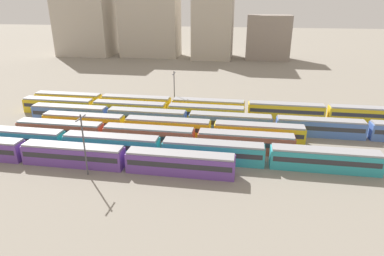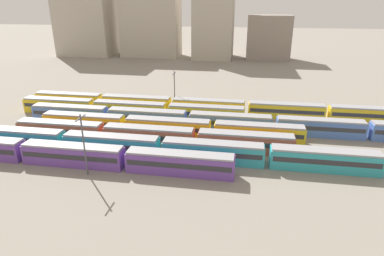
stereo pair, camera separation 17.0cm
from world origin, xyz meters
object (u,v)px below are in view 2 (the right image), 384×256
(train_track_5, at_px, (130,109))
(catenary_pole_0, at_px, (84,142))
(train_track_3, at_px, (168,127))
(train_track_0, at_px, (73,155))
(train_track_1, at_px, (161,148))
(train_track_4, at_px, (230,122))
(train_track_6, at_px, (246,109))
(catenary_pole_1, at_px, (174,88))
(train_track_2, at_px, (149,136))

(train_track_5, bearing_deg, catenary_pole_0, -84.41)
(train_track_3, relative_size, train_track_5, 1.00)
(train_track_0, height_order, train_track_5, same)
(train_track_3, bearing_deg, train_track_5, 139.21)
(train_track_0, bearing_deg, catenary_pole_0, -37.20)
(train_track_0, bearing_deg, train_track_1, 19.97)
(train_track_4, distance_m, train_track_6, 10.95)
(train_track_6, height_order, catenary_pole_1, catenary_pole_1)
(catenary_pole_0, bearing_deg, train_track_4, 47.16)
(train_track_3, xyz_separation_m, train_track_5, (-12.05, 10.40, 0.00))
(train_track_0, distance_m, train_track_1, 15.23)
(train_track_1, height_order, catenary_pole_0, catenary_pole_0)
(train_track_2, relative_size, catenary_pole_0, 5.29)
(train_track_2, bearing_deg, train_track_3, 63.48)
(train_track_2, distance_m, train_track_4, 18.58)
(train_track_2, relative_size, train_track_6, 0.50)
(train_track_2, distance_m, train_track_3, 5.81)
(train_track_1, distance_m, train_track_6, 30.03)
(train_track_4, relative_size, train_track_5, 1.68)
(train_track_6, bearing_deg, train_track_3, -136.14)
(train_track_6, xyz_separation_m, catenary_pole_0, (-25.45, -34.15, 3.92))
(train_track_0, distance_m, catenary_pole_1, 35.77)
(train_track_3, bearing_deg, train_track_6, 43.86)
(train_track_6, bearing_deg, train_track_5, -169.58)
(train_track_4, distance_m, catenary_pole_0, 32.63)
(train_track_2, height_order, train_track_5, same)
(train_track_3, relative_size, train_track_4, 0.60)
(train_track_1, bearing_deg, train_track_2, 126.14)
(train_track_6, bearing_deg, train_track_1, -120.03)
(train_track_3, xyz_separation_m, train_track_6, (16.23, 15.60, 0.00))
(train_track_4, bearing_deg, train_track_0, -141.24)
(train_track_6, relative_size, catenary_pole_0, 10.67)
(train_track_4, bearing_deg, train_track_5, 168.18)
(train_track_1, relative_size, train_track_5, 1.34)
(train_track_1, xyz_separation_m, train_track_2, (-3.80, 5.20, -0.00))
(train_track_0, distance_m, train_track_2, 14.79)
(train_track_0, bearing_deg, train_track_6, 46.76)
(train_track_3, bearing_deg, train_track_4, 22.11)
(train_track_6, bearing_deg, catenary_pole_0, -126.70)
(train_track_3, height_order, catenary_pole_1, catenary_pole_1)
(train_track_1, xyz_separation_m, train_track_3, (-1.20, 10.40, -0.00))
(train_track_3, bearing_deg, catenary_pole_1, 97.79)
(train_track_0, xyz_separation_m, train_track_1, (14.31, 5.20, 0.00))
(train_track_0, relative_size, train_track_5, 1.00)
(train_track_1, height_order, catenary_pole_1, catenary_pole_1)
(train_track_0, height_order, train_track_6, same)
(train_track_5, distance_m, catenary_pole_0, 29.35)
(train_track_1, distance_m, train_track_3, 10.47)
(train_track_5, height_order, train_track_6, same)
(train_track_1, xyz_separation_m, train_track_6, (15.03, 26.00, 0.00))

